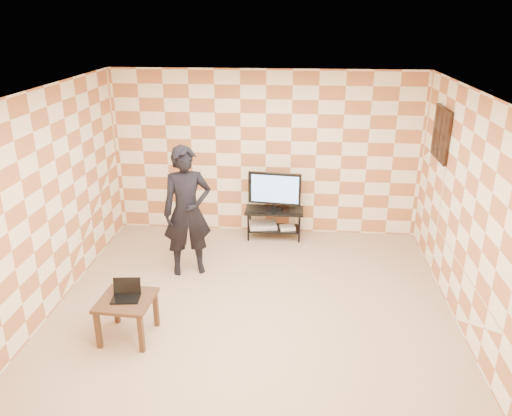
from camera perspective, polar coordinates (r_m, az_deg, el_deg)
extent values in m
plane|color=tan|center=(6.43, -0.45, -11.57)|extent=(5.00, 5.00, 0.00)
cube|color=#FFF0C8|center=(8.17, 1.12, 6.20)|extent=(5.00, 0.02, 2.70)
cube|color=#FFF0C8|center=(3.62, -4.23, -15.19)|extent=(5.00, 0.02, 2.70)
cube|color=#FFF0C8|center=(6.51, -22.98, 0.38)|extent=(0.02, 5.00, 2.70)
cube|color=#FFF0C8|center=(6.12, 23.53, -1.03)|extent=(0.02, 5.00, 2.70)
cube|color=white|center=(5.44, -0.54, 12.97)|extent=(5.00, 5.00, 0.02)
cube|color=black|center=(7.35, 20.42, 7.94)|extent=(0.04, 0.72, 0.72)
cube|color=black|center=(7.35, 20.42, 7.94)|extent=(0.04, 0.03, 0.68)
cube|color=black|center=(7.35, 20.42, 7.94)|extent=(0.04, 0.68, 0.03)
cube|color=black|center=(8.16, 2.11, -0.29)|extent=(0.94, 0.42, 0.04)
cube|color=black|center=(8.28, 2.08, -2.34)|extent=(0.85, 0.38, 0.03)
cylinder|color=black|center=(8.12, -0.90, -2.15)|extent=(0.03, 0.03, 0.50)
cylinder|color=black|center=(8.43, -0.67, -1.22)|extent=(0.03, 0.03, 0.50)
cylinder|color=black|center=(8.08, 4.97, -2.34)|extent=(0.03, 0.03, 0.50)
cylinder|color=black|center=(8.39, 4.97, -1.40)|extent=(0.03, 0.03, 0.50)
cube|color=black|center=(8.14, 2.11, -0.07)|extent=(0.27, 0.19, 0.03)
cube|color=black|center=(8.13, 2.12, 0.26)|extent=(0.07, 0.05, 0.07)
cube|color=black|center=(8.02, 2.15, 2.24)|extent=(0.86, 0.15, 0.52)
cube|color=#70A2EB|center=(7.99, 2.16, 2.16)|extent=(0.76, 0.10, 0.45)
cube|color=silver|center=(8.29, 0.79, -1.94)|extent=(0.49, 0.38, 0.07)
cube|color=silver|center=(8.22, 3.60, -2.25)|extent=(0.28, 0.22, 0.06)
cube|color=#362318|center=(5.90, -14.65, -10.17)|extent=(0.63, 0.63, 0.04)
cube|color=#362318|center=(5.94, -17.60, -13.15)|extent=(0.06, 0.06, 0.46)
cube|color=#362318|center=(6.31, -15.70, -10.69)|extent=(0.06, 0.06, 0.46)
cube|color=#362318|center=(5.76, -13.00, -13.84)|extent=(0.06, 0.06, 0.46)
cube|color=#362318|center=(6.14, -11.37, -11.24)|extent=(0.06, 0.06, 0.46)
cube|color=black|center=(5.87, -14.65, -10.00)|extent=(0.33, 0.25, 0.02)
cube|color=black|center=(5.91, -14.53, -8.62)|extent=(0.31, 0.09, 0.20)
imported|color=black|center=(6.98, -7.87, -0.40)|extent=(0.78, 0.64, 1.86)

